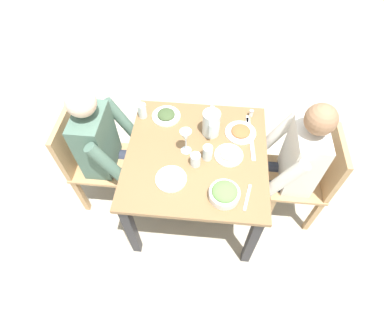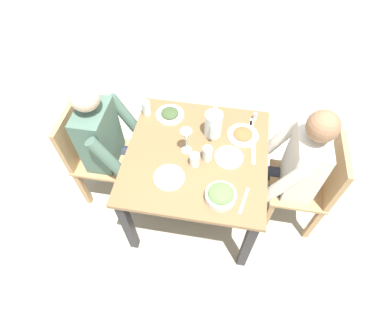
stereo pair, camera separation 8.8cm
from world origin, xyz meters
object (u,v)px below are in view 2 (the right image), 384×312
Objects in this scene: chair_far at (311,183)px; water_glass_center at (207,154)px; water_pitcher at (213,125)px; plate_beans at (229,157)px; chair_near at (92,152)px; plate_dolmas at (170,114)px; wine_glass at (186,137)px; diner_near at (114,144)px; diner_far at (287,168)px; plate_yoghurt at (169,177)px; dining_table at (197,164)px; salt_shaker at (255,116)px; water_glass_near_right at (146,108)px; salad_bowl at (221,195)px; water_glass_far_left at (194,160)px; plate_rice_curry at (243,135)px.

chair_far is 0.81m from water_glass_center.
water_pitcher reaches higher than plate_beans.
water_glass_center is (0.09, 0.89, 0.29)m from chair_near.
wine_glass is at bearing 30.73° from plate_dolmas.
diner_near is 1.00× the size of diner_far.
chair_near is at bearing -81.56° from water_pitcher.
plate_dolmas is at bearing -168.60° from plate_yoghurt.
chair_near is 4.50× the size of wine_glass.
plate_yoghurt is (0.22, -0.14, 0.14)m from dining_table.
water_glass_center is 0.51m from salt_shaker.
plate_dolmas is 0.18m from water_glass_near_right.
water_glass_center is (0.08, -0.54, 0.14)m from diner_far.
wine_glass is at bearing -87.95° from chair_far.
chair_near is at bearing -95.52° from water_glass_center.
plate_beans is (-0.31, 0.02, -0.03)m from salad_bowl.
water_glass_near_right reaches higher than plate_beans.
chair_near is 0.84m from wine_glass.
plate_dolmas reaches higher than dining_table.
water_glass_far_left is (0.40, 0.25, 0.03)m from plate_dolmas.
water_glass_near_right is at bearing -86.61° from plate_dolmas.
water_pitcher reaches higher than plate_yoghurt.
diner_near is 0.56m from plate_yoghurt.
chair_far is (-0.05, 0.82, -0.12)m from dining_table.
water_glass_near_right is (-0.25, 0.40, 0.29)m from chair_near.
water_pitcher is 0.52m from water_glass_near_right.
plate_dolmas is (-0.27, -1.07, 0.25)m from chair_far.
diner_far is 10.70× the size of water_glass_center.
water_glass_near_right is at bearing -101.71° from chair_far.
plate_rice_curry is at bearing 81.97° from water_glass_near_right.
diner_far reaches higher than chair_near.
water_glass_near_right reaches higher than water_glass_center.
diner_far is at bearing 72.85° from plate_dolmas.
diner_far is at bearing 130.31° from salad_bowl.
chair_far is 1.44m from diner_near.
plate_rice_curry is 1.90× the size of water_glass_near_right.
water_glass_center is 2.04× the size of salt_shaker.
plate_yoghurt is (0.27, -0.96, 0.25)m from chair_far.
diner_far is at bearing 102.32° from water_glass_far_left.
wine_glass is 0.58m from salt_shaker.
wine_glass is 3.63× the size of salt_shaker.
dining_table is 8.31× the size of water_glass_near_right.
plate_dolmas is (-0.54, -0.11, -0.00)m from plate_yoghurt.
water_glass_center is (-0.06, 0.08, 0.01)m from water_glass_far_left.
water_glass_near_right is at bearing 121.81° from chair_near.
chair_far is at bearing 90.00° from diner_far.
chair_near reaches higher than dining_table.
salt_shaker is at bearing 108.35° from diner_near.
diner_near is at bearing -79.14° from water_pitcher.
water_pitcher reaches higher than plate_rice_curry.
water_glass_far_left is at bearing -77.68° from diner_far.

